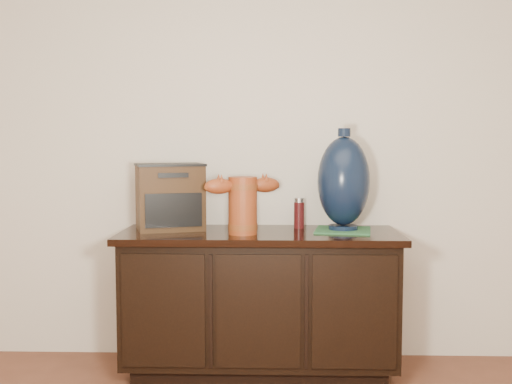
{
  "coord_description": "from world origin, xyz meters",
  "views": [
    {
      "loc": [
        0.07,
        -0.88,
        1.22
      ],
      "look_at": [
        -0.02,
        2.18,
        0.97
      ],
      "focal_mm": 42.0,
      "sensor_mm": 36.0,
      "label": 1
    }
  ],
  "objects_px": {
    "sideboard": "(260,301)",
    "tv_radio": "(170,197)",
    "terracotta_vessel": "(243,202)",
    "lamp_base": "(344,182)",
    "spray_can": "(299,213)"
  },
  "relations": [
    {
      "from": "sideboard",
      "to": "tv_radio",
      "type": "height_order",
      "value": "tv_radio"
    },
    {
      "from": "terracotta_vessel",
      "to": "spray_can",
      "type": "bearing_deg",
      "value": 12.81
    },
    {
      "from": "terracotta_vessel",
      "to": "tv_radio",
      "type": "relative_size",
      "value": 0.95
    },
    {
      "from": "tv_radio",
      "to": "lamp_base",
      "type": "height_order",
      "value": "lamp_base"
    },
    {
      "from": "sideboard",
      "to": "tv_radio",
      "type": "xyz_separation_m",
      "value": [
        -0.49,
        0.08,
        0.55
      ]
    },
    {
      "from": "tv_radio",
      "to": "lamp_base",
      "type": "bearing_deg",
      "value": -19.97
    },
    {
      "from": "spray_can",
      "to": "lamp_base",
      "type": "bearing_deg",
      "value": -23.93
    },
    {
      "from": "sideboard",
      "to": "tv_radio",
      "type": "bearing_deg",
      "value": 170.3
    },
    {
      "from": "tv_radio",
      "to": "terracotta_vessel",
      "type": "bearing_deg",
      "value": -40.07
    },
    {
      "from": "lamp_base",
      "to": "spray_can",
      "type": "height_order",
      "value": "lamp_base"
    },
    {
      "from": "sideboard",
      "to": "lamp_base",
      "type": "distance_m",
      "value": 0.77
    },
    {
      "from": "sideboard",
      "to": "tv_radio",
      "type": "relative_size",
      "value": 3.45
    },
    {
      "from": "terracotta_vessel",
      "to": "lamp_base",
      "type": "distance_m",
      "value": 0.55
    },
    {
      "from": "lamp_base",
      "to": "spray_can",
      "type": "relative_size",
      "value": 3.22
    },
    {
      "from": "sideboard",
      "to": "terracotta_vessel",
      "type": "distance_m",
      "value": 0.55
    }
  ]
}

